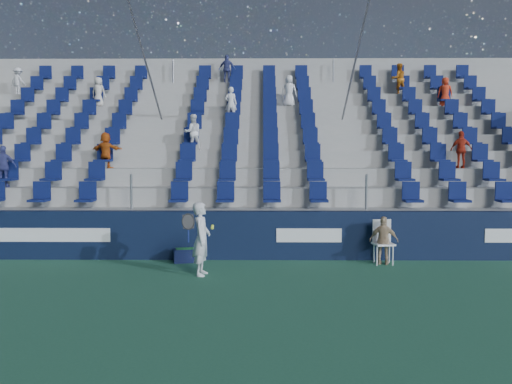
% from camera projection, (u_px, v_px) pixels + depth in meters
% --- Properties ---
extents(ground, '(70.00, 70.00, 0.00)m').
position_uv_depth(ground, '(244.00, 289.00, 11.05)').
color(ground, '#2B6548').
rests_on(ground, ground).
extents(sponsor_wall, '(24.00, 0.32, 1.20)m').
position_uv_depth(sponsor_wall, '(248.00, 235.00, 14.15)').
color(sponsor_wall, '#0D1832').
rests_on(sponsor_wall, ground).
extents(grandstand, '(24.00, 8.17, 6.63)m').
position_uv_depth(grandstand, '(252.00, 168.00, 19.12)').
color(grandstand, '#A3A39D').
rests_on(grandstand, ground).
extents(tennis_player, '(0.69, 0.64, 1.59)m').
position_uv_depth(tennis_player, '(201.00, 239.00, 12.27)').
color(tennis_player, silver).
rests_on(tennis_player, ground).
extents(line_judge_chair, '(0.52, 0.54, 1.05)m').
position_uv_depth(line_judge_chair, '(382.00, 238.00, 13.63)').
color(line_judge_chair, white).
rests_on(line_judge_chair, ground).
extents(line_judge, '(0.72, 0.47, 1.15)m').
position_uv_depth(line_judge, '(384.00, 240.00, 13.47)').
color(line_judge, tan).
rests_on(line_judge, ground).
extents(ball_bin, '(0.67, 0.52, 0.33)m').
position_uv_depth(ball_bin, '(186.00, 255.00, 13.80)').
color(ball_bin, '#0F1539').
rests_on(ball_bin, ground).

